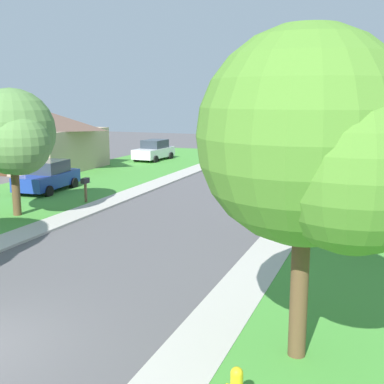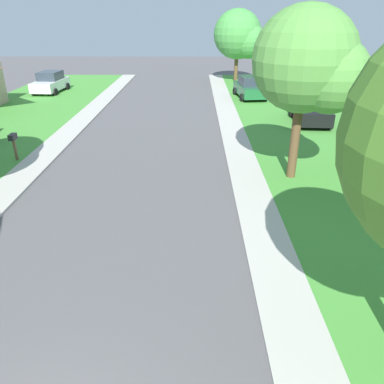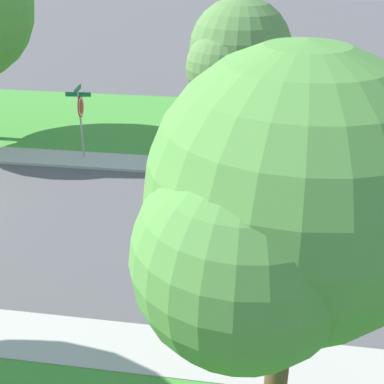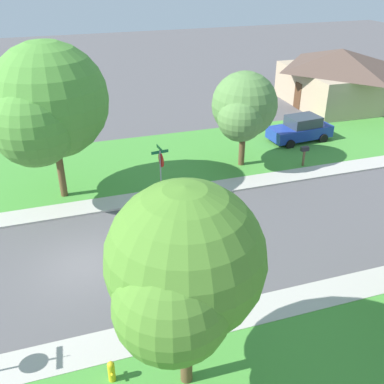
{
  "view_description": "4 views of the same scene",
  "coord_description": "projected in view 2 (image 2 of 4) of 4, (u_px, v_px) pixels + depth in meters",
  "views": [
    {
      "loc": [
        8.1,
        -7.21,
        5.31
      ],
      "look_at": [
        0.8,
        11.61,
        1.4
      ],
      "focal_mm": 46.18,
      "sensor_mm": 36.0,
      "label": 1
    },
    {
      "loc": [
        2.54,
        -2.85,
        6.23
      ],
      "look_at": [
        2.45,
        7.34,
        1.4
      ],
      "focal_mm": 35.47,
      "sensor_mm": 36.0,
      "label": 2
    },
    {
      "loc": [
        12.69,
        11.34,
        7.67
      ],
      "look_at": [
        0.07,
        9.38,
        1.4
      ],
      "focal_mm": 49.55,
      "sensor_mm": 36.0,
      "label": 3
    },
    {
      "loc": [
        15.5,
        -0.39,
        11.48
      ],
      "look_at": [
        -2.23,
        5.37,
        1.4
      ],
      "focal_mm": 41.69,
      "sensor_mm": 36.0,
      "label": 4
    }
  ],
  "objects": [
    {
      "name": "tree_sidewalk_far",
      "position": [
        240.0,
        36.0,
        35.39
      ],
      "size": [
        4.81,
        4.48,
        6.65
      ],
      "color": "brown",
      "rests_on": "ground"
    },
    {
      "name": "lawn_east",
      "position": [
        357.0,
        175.0,
        16.02
      ],
      "size": [
        8.0,
        56.0,
        0.08
      ],
      "primitive_type": "cube",
      "color": "#479338",
      "rests_on": "ground"
    },
    {
      "name": "car_white_kerbside_mid",
      "position": [
        50.0,
        82.0,
        32.16
      ],
      "size": [
        2.25,
        4.41,
        1.76
      ],
      "color": "white",
      "rests_on": "ground"
    },
    {
      "name": "car_black_driveway_right",
      "position": [
        311.0,
        110.0,
        23.1
      ],
      "size": [
        2.25,
        4.41,
        1.76
      ],
      "color": "black",
      "rests_on": "ground"
    },
    {
      "name": "sidewalk_east",
      "position": [
        246.0,
        174.0,
        16.05
      ],
      "size": [
        1.4,
        56.0,
        0.1
      ],
      "primitive_type": "cube",
      "color": "#B7B2A8",
      "rests_on": "ground"
    },
    {
      "name": "car_green_across_road",
      "position": [
        250.0,
        87.0,
        30.0
      ],
      "size": [
        2.39,
        4.47,
        1.76
      ],
      "color": "#1E6033",
      "rests_on": "ground"
    },
    {
      "name": "mailbox",
      "position": [
        13.0,
        140.0,
        17.11
      ],
      "size": [
        0.25,
        0.48,
        1.31
      ],
      "color": "brown",
      "rests_on": "ground"
    },
    {
      "name": "tree_sidewalk_mid",
      "position": [
        311.0,
        64.0,
        13.7
      ],
      "size": [
        4.13,
        3.84,
        6.61
      ],
      "color": "brown",
      "rests_on": "ground"
    },
    {
      "name": "sidewalk_west",
      "position": [
        25.0,
        173.0,
        16.13
      ],
      "size": [
        1.4,
        56.0,
        0.1
      ],
      "primitive_type": "cube",
      "color": "#B7B2A8",
      "rests_on": "ground"
    }
  ]
}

